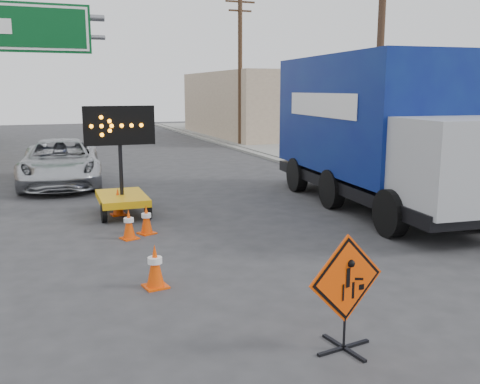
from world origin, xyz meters
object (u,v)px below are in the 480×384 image
pickup_truck (60,162)px  construction_sign (346,290)px  box_truck (375,139)px  arrow_board (122,191)px

pickup_truck → construction_sign: bearing=-74.5°
pickup_truck → box_truck: (8.47, -7.05, 1.17)m
pickup_truck → box_truck: 11.08m
arrow_board → pickup_truck: bearing=104.5°
arrow_board → box_truck: bearing=-10.9°
construction_sign → arrow_board: (-1.59, 8.92, -0.17)m
arrow_board → pickup_truck: (-1.37, 5.58, 0.15)m
arrow_board → pickup_truck: size_ratio=0.51×
pickup_truck → box_truck: box_truck is taller
construction_sign → box_truck: 9.34m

